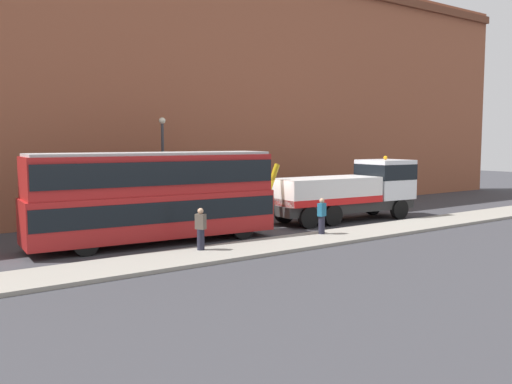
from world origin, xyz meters
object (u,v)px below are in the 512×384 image
object	(u,v)px
pedestrian_onlooker	(201,229)
street_lamp	(163,161)
recovery_tow_truck	(350,190)
pedestrian_bystander	(322,216)
double_decker_bus	(154,194)

from	to	relation	value
pedestrian_onlooker	street_lamp	world-z (taller)	street_lamp
street_lamp	pedestrian_onlooker	bearing A→B (deg)	-106.42
recovery_tow_truck	street_lamp	distance (m)	10.71
recovery_tow_truck	pedestrian_bystander	bearing A→B (deg)	-144.00
pedestrian_onlooker	pedestrian_bystander	bearing A→B (deg)	-28.44
pedestrian_bystander	street_lamp	xyz separation A→B (m)	(-4.13, 8.36, 2.49)
pedestrian_bystander	street_lamp	distance (m)	9.65
recovery_tow_truck	street_lamp	bearing A→B (deg)	154.51
double_decker_bus	street_lamp	world-z (taller)	street_lamp
recovery_tow_truck	street_lamp	world-z (taller)	street_lamp
recovery_tow_truck	double_decker_bus	distance (m)	12.19
double_decker_bus	street_lamp	bearing A→B (deg)	64.53
pedestrian_onlooker	pedestrian_bystander	size ratio (longest dim) A/B	1.00
pedestrian_onlooker	recovery_tow_truck	bearing A→B (deg)	-13.34
street_lamp	recovery_tow_truck	bearing A→B (deg)	-29.99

